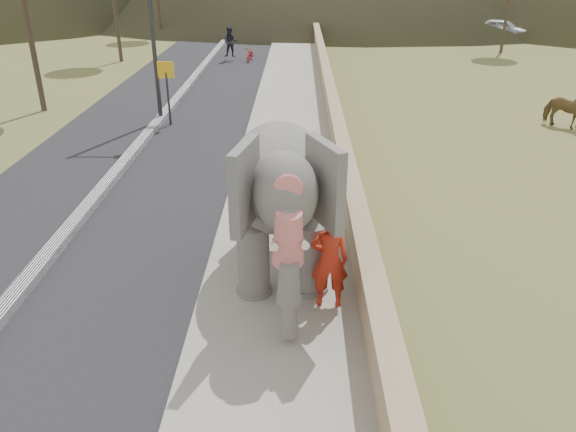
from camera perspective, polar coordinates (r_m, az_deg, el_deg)
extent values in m
plane|color=olive|center=(11.54, -0.94, -6.35)|extent=(160.00, 160.00, 0.00)
cube|color=black|center=(21.40, -13.68, 8.24)|extent=(7.00, 120.00, 0.03)
cube|color=black|center=(21.37, -13.71, 8.49)|extent=(0.35, 120.00, 0.22)
cube|color=#9E9687|center=(20.70, -0.03, 8.57)|extent=(3.00, 120.00, 0.15)
cube|color=tan|center=(20.61, 4.63, 9.78)|extent=(0.30, 120.00, 1.10)
cylinder|color=#323238|center=(22.15, -13.79, 19.37)|extent=(0.16, 0.16, 8.00)
cylinder|color=#2D2D33|center=(21.95, -12.05, 11.50)|extent=(0.08, 0.08, 2.00)
cube|color=yellow|center=(21.72, -12.32, 14.31)|extent=(0.60, 0.05, 0.60)
imported|color=brown|center=(23.62, 26.39, 9.66)|extent=(1.76, 1.64, 1.40)
imported|color=silver|center=(47.22, 20.93, 17.35)|extent=(4.56, 3.20, 1.44)
imported|color=red|center=(10.04, 4.24, -4.48)|extent=(0.68, 0.45, 1.86)
imported|color=maroon|center=(35.08, -3.85, 16.08)|extent=(0.71, 1.61, 0.82)
imported|color=black|center=(35.09, -5.87, 17.18)|extent=(0.91, 0.74, 1.74)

